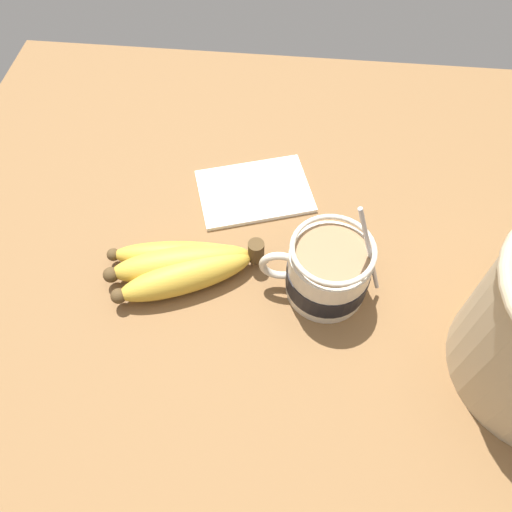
{
  "coord_description": "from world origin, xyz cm",
  "views": [
    {
      "loc": [
        -3.42,
        31.84,
        55.9
      ],
      "look_at": [
        -0.13,
        -0.86,
        6.97
      ],
      "focal_mm": 35.0,
      "sensor_mm": 36.0,
      "label": 1
    }
  ],
  "objects": [
    {
      "name": "coffee_mug",
      "position": [
        -8.57,
        0.52,
        7.01
      ],
      "size": [
        14.39,
        9.72,
        15.67
      ],
      "color": "beige",
      "rests_on": "table"
    },
    {
      "name": "table",
      "position": [
        0.0,
        0.0,
        1.57
      ],
      "size": [
        91.86,
        91.86,
        3.13
      ],
      "color": "brown",
      "rests_on": "ground"
    },
    {
      "name": "napkin",
      "position": [
        1.42,
        -14.02,
        3.43
      ],
      "size": [
        17.7,
        14.8,
        0.6
      ],
      "color": "white",
      "rests_on": "table"
    },
    {
      "name": "banana_bunch",
      "position": [
        8.66,
        0.3,
        5.15
      ],
      "size": [
        19.66,
        11.02,
        4.36
      ],
      "color": "#4C381E",
      "rests_on": "table"
    }
  ]
}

